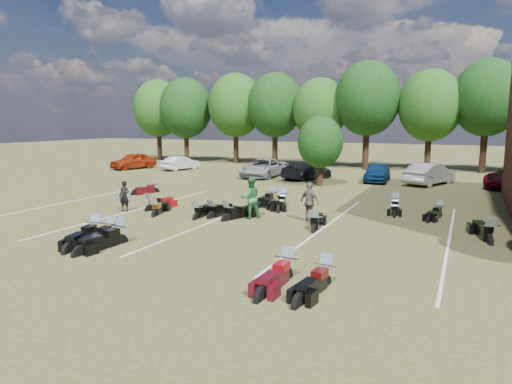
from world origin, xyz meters
The scene contains 31 objects.
ground centered at (0.00, 0.00, 0.00)m, with size 160.00×160.00×0.00m, color brown.
car_0 centered at (-21.72, 19.18, 0.77)m, with size 1.81×4.50×1.53m, color maroon.
car_1 centered at (-17.03, 20.26, 0.64)m, with size 1.36×3.91×1.29m, color #BCBBBF.
car_2 centered at (-7.69, 18.52, 0.75)m, with size 2.48×5.38×1.50m, color gray.
car_3 centered at (-4.04, 18.73, 0.70)m, with size 1.96×4.81×1.40m, color black.
car_4 centered at (1.30, 19.52, 0.73)m, with size 1.72×4.27×1.45m, color navy.
car_5 centered at (5.04, 19.44, 0.79)m, with size 1.68×4.81×1.58m, color #A7A8A3.
person_black centered at (-8.25, 2.33, 0.78)m, with size 0.57×0.37×1.57m, color black.
person_green centered at (-1.70, 3.49, 0.98)m, with size 0.95×0.74×1.96m, color #286B32.
person_grey centered at (1.06, 3.97, 0.92)m, with size 1.08×0.45×1.84m, color #605952.
motorcycle_1 centered at (-4.99, -2.29, 0.00)m, with size 0.72×2.26×1.26m, color black, non-canonical shape.
motorcycle_2 centered at (-5.49, -2.59, 0.00)m, with size 0.80×2.51×1.40m, color black, non-canonical shape.
motorcycle_3 centered at (-4.22, -2.63, 0.00)m, with size 0.79×2.47×1.38m, color black, non-canonical shape.
motorcycle_5 centered at (4.04, -3.71, 0.00)m, with size 0.72×2.27×1.26m, color black, non-canonical shape.
motorcycle_6 centered at (2.87, -3.63, 0.00)m, with size 0.76×2.40×1.34m, color #430911, non-canonical shape.
motorcycle_7 centered at (-7.19, 3.01, 0.00)m, with size 0.73×2.31×1.29m, color maroon, non-canonical shape.
motorcycle_8 centered at (-6.14, 2.01, 0.00)m, with size 0.70×2.20×1.23m, color black, non-canonical shape.
motorcycle_9 centered at (-3.95, 2.29, 0.00)m, with size 0.69×2.15×1.20m, color black, non-canonical shape.
motorcycle_10 centered at (-3.42, 2.81, 0.00)m, with size 0.70×2.21×1.23m, color black, non-canonical shape.
motorcycle_11 centered at (-2.47, 2.62, 0.00)m, with size 0.76×2.38×1.32m, color black, non-canonical shape.
motorcycle_12 centered at (1.82, 2.31, 0.00)m, with size 0.73×2.29×1.28m, color black, non-canonical shape.
motorcycle_13 centered at (8.37, 3.27, 0.00)m, with size 0.80×2.50×1.39m, color black, non-canonical shape.
motorcycle_14 centered at (-10.74, 8.09, 0.00)m, with size 0.65×2.05×1.14m, color #40090D, non-canonical shape.
motorcycle_16 centered at (-2.45, 7.80, 0.00)m, with size 0.73×2.28×1.27m, color black, non-canonical shape.
motorcycle_17 centered at (-1.69, 7.34, 0.00)m, with size 0.73×2.29×1.28m, color black, non-canonical shape.
motorcycle_18 centered at (-1.51, 7.21, 0.00)m, with size 0.79×2.49×1.39m, color black, non-canonical shape.
motorcycle_19 centered at (4.21, 8.43, 0.00)m, with size 0.73×2.28×1.27m, color black, non-canonical shape.
motorcycle_20 centered at (6.38, 7.61, 0.00)m, with size 0.65×2.04×1.14m, color black, non-canonical shape.
tree_line centered at (-1.00, 29.00, 6.31)m, with size 56.00×6.00×9.79m.
young_tree_midfield centered at (-2.00, 15.50, 3.09)m, with size 3.20×3.20×4.70m.
parking_lines centered at (-3.00, 3.00, 0.01)m, with size 20.10×14.00×0.01m.
Camera 1 is at (7.43, -15.56, 4.56)m, focal length 32.00 mm.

